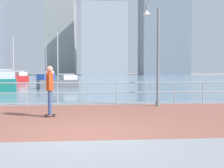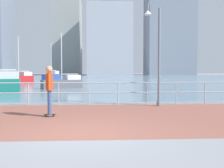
# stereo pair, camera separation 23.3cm
# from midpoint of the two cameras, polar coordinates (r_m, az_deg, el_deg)

# --- Properties ---
(ground) EXTENTS (220.00, 220.00, 0.00)m
(ground) POSITION_cam_midpoint_polar(r_m,az_deg,el_deg) (46.74, -4.86, 0.86)
(ground) COLOR gray
(brick_paving) EXTENTS (28.00, 6.47, 0.01)m
(brick_paving) POSITION_cam_midpoint_polar(r_m,az_deg,el_deg) (9.50, -6.21, -6.91)
(brick_paving) COLOR #935647
(brick_paving) RESTS_ON ground
(harbor_water) EXTENTS (180.00, 88.00, 0.00)m
(harbor_water) POSITION_cam_midpoint_polar(r_m,az_deg,el_deg) (57.62, -4.79, 1.24)
(harbor_water) COLOR #6B899E
(harbor_water) RESTS_ON ground
(waterfront_railing) EXTENTS (25.25, 0.06, 1.07)m
(waterfront_railing) POSITION_cam_midpoint_polar(r_m,az_deg,el_deg) (12.63, -5.79, -1.12)
(waterfront_railing) COLOR #9EADB7
(waterfront_railing) RESTS_ON ground
(lamppost) EXTENTS (0.82, 0.36, 5.01)m
(lamppost) POSITION_cam_midpoint_polar(r_m,az_deg,el_deg) (12.35, 8.50, 8.21)
(lamppost) COLOR slate
(lamppost) RESTS_ON ground
(skateboarder) EXTENTS (0.41, 0.56, 1.78)m
(skateboarder) POSITION_cam_midpoint_polar(r_m,az_deg,el_deg) (9.54, -13.82, -0.45)
(skateboarder) COLOR black
(skateboarder) RESTS_ON ground
(sailboat_white) EXTENTS (2.73, 4.93, 6.61)m
(sailboat_white) POSITION_cam_midpoint_polar(r_m,az_deg,el_deg) (50.09, -13.86, 1.64)
(sailboat_white) COLOR #284799
(sailboat_white) RESTS_ON ground
(sailboat_red) EXTENTS (3.20, 4.46, 6.08)m
(sailboat_red) POSITION_cam_midpoint_polar(r_m,az_deg,el_deg) (37.56, -20.20, 1.10)
(sailboat_red) COLOR #B21E1E
(sailboat_red) RESTS_ON ground
(sailboat_ivory) EXTENTS (3.74, 2.60, 5.08)m
(sailboat_ivory) POSITION_cam_midpoint_polar(r_m,az_deg,el_deg) (24.95, -11.41, 0.21)
(sailboat_ivory) COLOR #595960
(sailboat_ivory) RESTS_ON ground
(tower_beige) EXTENTS (14.22, 15.46, 24.65)m
(tower_beige) POSITION_cam_midpoint_polar(r_m,az_deg,el_deg) (89.99, -1.89, 9.15)
(tower_beige) COLOR #A3A8B2
(tower_beige) RESTS_ON ground
(tower_steel) EXTENTS (10.36, 17.91, 32.04)m
(tower_steel) POSITION_cam_midpoint_polar(r_m,az_deg,el_deg) (109.11, -10.66, 9.95)
(tower_steel) COLOR #939993
(tower_steel) RESTS_ON ground
(tower_concrete) EXTENTS (17.06, 12.91, 35.30)m
(tower_concrete) POSITION_cam_midpoint_polar(r_m,az_deg,el_deg) (104.35, 10.80, 11.18)
(tower_concrete) COLOR slate
(tower_concrete) RESTS_ON ground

